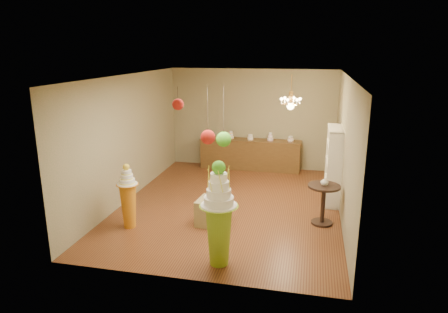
% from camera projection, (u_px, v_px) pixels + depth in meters
% --- Properties ---
extents(floor, '(6.50, 6.50, 0.00)m').
position_uv_depth(floor, '(230.00, 205.00, 9.45)').
color(floor, brown).
rests_on(floor, ground).
extents(ceiling, '(6.50, 6.50, 0.00)m').
position_uv_depth(ceiling, '(231.00, 76.00, 8.67)').
color(ceiling, white).
rests_on(ceiling, ground).
extents(wall_back, '(5.00, 0.04, 3.00)m').
position_uv_depth(wall_back, '(252.00, 119.00, 12.12)').
color(wall_back, gray).
rests_on(wall_back, ground).
extents(wall_front, '(5.00, 0.04, 3.00)m').
position_uv_depth(wall_front, '(187.00, 192.00, 6.00)').
color(wall_front, gray).
rests_on(wall_front, ground).
extents(wall_left, '(0.04, 6.50, 3.00)m').
position_uv_depth(wall_left, '(129.00, 138.00, 9.58)').
color(wall_left, gray).
rests_on(wall_left, ground).
extents(wall_right, '(0.04, 6.50, 3.00)m').
position_uv_depth(wall_right, '(345.00, 149.00, 8.54)').
color(wall_right, gray).
rests_on(wall_right, ground).
extents(pedestal_green, '(0.71, 0.71, 1.84)m').
position_uv_depth(pedestal_green, '(219.00, 221.00, 6.67)').
color(pedestal_green, '#8EB928').
rests_on(pedestal_green, floor).
extents(pedestal_orange, '(0.50, 0.50, 1.36)m').
position_uv_depth(pedestal_orange, '(128.00, 201.00, 8.13)').
color(pedestal_orange, orange).
rests_on(pedestal_orange, floor).
extents(burlap_riser, '(0.66, 0.66, 0.55)m').
position_uv_depth(burlap_riser, '(212.00, 212.00, 8.35)').
color(burlap_riser, '#92824F').
rests_on(burlap_riser, floor).
extents(sideboard, '(3.04, 0.54, 1.16)m').
position_uv_depth(sideboard, '(250.00, 154.00, 12.13)').
color(sideboard, brown).
rests_on(sideboard, floor).
extents(shelving_unit, '(0.33, 1.20, 1.80)m').
position_uv_depth(shelving_unit, '(333.00, 165.00, 9.48)').
color(shelving_unit, white).
rests_on(shelving_unit, floor).
extents(round_table, '(0.86, 0.86, 0.86)m').
position_uv_depth(round_table, '(323.00, 199.00, 8.29)').
color(round_table, black).
rests_on(round_table, floor).
extents(vase, '(0.21, 0.21, 0.17)m').
position_uv_depth(vase, '(325.00, 181.00, 8.19)').
color(vase, white).
rests_on(vase, round_table).
extents(pom_red_left, '(0.25, 0.25, 0.99)m').
position_uv_depth(pom_red_left, '(208.00, 137.00, 6.74)').
color(pom_red_left, '#393129').
rests_on(pom_red_left, ceiling).
extents(pom_green_mid, '(0.27, 0.27, 1.12)m').
position_uv_depth(pom_green_mid, '(224.00, 139.00, 7.11)').
color(pom_green_mid, '#393129').
rests_on(pom_green_mid, ceiling).
extents(pom_red_right, '(0.19, 0.19, 0.38)m').
position_uv_depth(pom_red_right, '(178.00, 104.00, 6.40)').
color(pom_red_right, '#393129').
rests_on(pom_red_right, ceiling).
extents(chandelier, '(0.63, 0.63, 0.85)m').
position_uv_depth(chandelier, '(291.00, 104.00, 9.50)').
color(chandelier, '#E9AD52').
rests_on(chandelier, ceiling).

